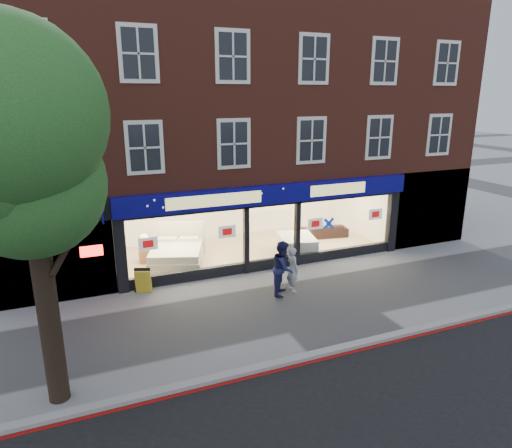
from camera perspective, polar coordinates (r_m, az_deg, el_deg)
ground at (r=15.05m, az=6.86°, el=-9.49°), size 120.00×120.00×0.00m
kerb_line at (r=12.77m, az=13.86°, el=-14.84°), size 60.00×0.10×0.01m
kerb_stone at (r=12.88m, az=13.34°, el=-14.23°), size 60.00×0.25×0.12m
showroom_floor at (r=19.42m, az=-0.68°, el=-3.22°), size 11.00×4.50×0.10m
building at (r=19.90m, az=-2.67°, el=16.64°), size 19.00×8.26×10.30m
street_tree at (r=9.73m, az=-26.88°, el=5.32°), size 4.00×3.20×6.60m
display_bed at (r=17.94m, az=-9.87°, el=-3.67°), size 2.68×2.93×1.37m
bedside_table at (r=18.30m, az=-13.68°, el=-3.86°), size 0.46×0.46×0.55m
mattress_stack at (r=18.95m, az=5.10°, el=-2.52°), size 1.75×2.02×0.69m
sofa at (r=21.15m, az=8.58°, el=-0.79°), size 2.14×1.12×0.60m
a_board at (r=15.81m, az=-13.96°, el=-6.93°), size 0.64×0.52×0.84m
pedestrian_grey at (r=15.41m, az=4.59°, el=-5.66°), size 0.41×0.59×1.55m
pedestrian_blue at (r=15.12m, az=3.39°, el=-5.49°), size 1.08×1.13×1.84m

